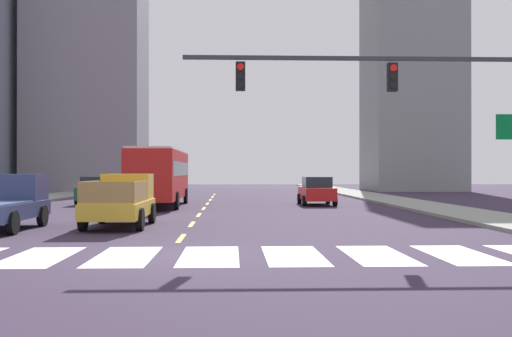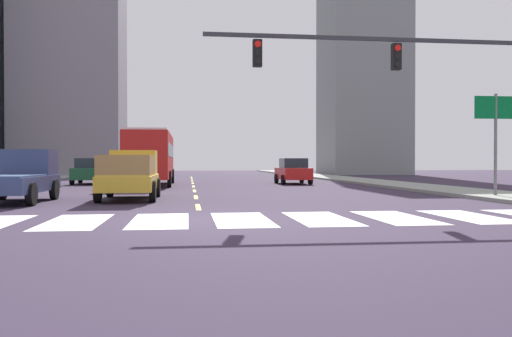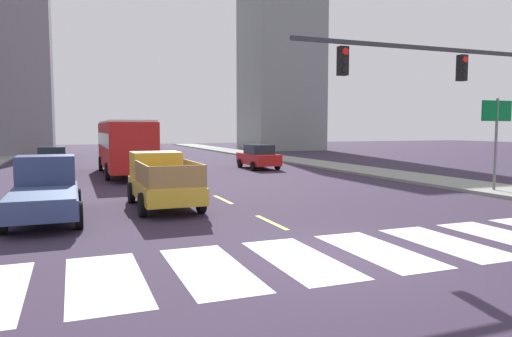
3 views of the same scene
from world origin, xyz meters
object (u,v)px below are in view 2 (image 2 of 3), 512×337
pickup_dark (20,177)px  direction_sign_green (495,123)px  traffic_signal_gantry (434,75)px  city_bus (151,154)px  sedan_near_right (90,171)px  pickup_stakebed (131,175)px  sedan_near_left (293,171)px

pickup_dark → direction_sign_green: bearing=-2.6°
traffic_signal_gantry → direction_sign_green: 5.67m
city_bus → sedan_near_right: (-4.20, 2.70, -1.09)m
direction_sign_green → pickup_dark: bearing=177.8°
sedan_near_right → traffic_signal_gantry: 25.39m
pickup_dark → sedan_near_right: bearing=90.7°
pickup_stakebed → sedan_near_right: bearing=104.3°
pickup_dark → direction_sign_green: (18.35, -0.69, 2.11)m
pickup_dark → sedan_near_right: pickup_dark is taller
pickup_dark → sedan_near_right: 16.37m
pickup_stakebed → sedan_near_right: size_ratio=1.18×
traffic_signal_gantry → sedan_near_right: bearing=125.0°
traffic_signal_gantry → pickup_dark: bearing=163.3°
sedan_near_left → traffic_signal_gantry: size_ratio=0.39×
pickup_dark → traffic_signal_gantry: traffic_signal_gantry is taller
sedan_near_left → traffic_signal_gantry: (0.89, -19.16, 3.42)m
sedan_near_right → traffic_signal_gantry: bearing=-57.4°
pickup_stakebed → direction_sign_green: (14.43, -1.85, 2.10)m
city_bus → sedan_near_left: 9.50m
traffic_signal_gantry → sedan_near_left: bearing=92.7°
pickup_stakebed → city_bus: (-0.06, 12.51, 1.02)m
pickup_stakebed → pickup_dark: (-3.92, -1.15, -0.02)m
pickup_dark → city_bus: (3.86, 13.67, 1.03)m
pickup_dark → city_bus: size_ratio=0.48×
sedan_near_right → direction_sign_green: 25.40m
pickup_stakebed → sedan_near_left: pickup_stakebed is taller
pickup_dark → sedan_near_right: (-0.34, 16.37, -0.06)m
city_bus → pickup_dark: bearing=-107.2°
traffic_signal_gantry → direction_sign_green: bearing=39.8°
city_bus → sedan_near_left: size_ratio=2.45×
traffic_signal_gantry → city_bus: bearing=119.8°
city_bus → traffic_signal_gantry: bearing=-61.6°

